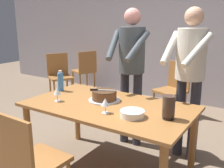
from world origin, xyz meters
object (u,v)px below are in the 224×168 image
at_px(hurricane_lamp, 169,107).
at_px(background_chair_0, 85,69).
at_px(cake_knife, 98,90).
at_px(plate_stack, 132,114).
at_px(wine_glass_far, 57,92).
at_px(background_chair_2, 59,74).
at_px(wine_glass_near, 105,102).
at_px(main_dining_table, 108,114).
at_px(cake_on_platter, 104,96).
at_px(background_chair_1, 173,87).
at_px(water_bottle, 61,82).
at_px(chair_near_side, 29,159).
at_px(person_cutting_cake, 131,62).
at_px(person_standing_beside, 190,68).

height_order(hurricane_lamp, background_chair_0, hurricane_lamp).
distance_m(cake_knife, hurricane_lamp, 0.83).
distance_m(plate_stack, wine_glass_far, 0.88).
height_order(plate_stack, background_chair_2, background_chair_2).
distance_m(wine_glass_near, hurricane_lamp, 0.57).
xyz_separation_m(main_dining_table, plate_stack, (0.37, -0.17, 0.13)).
distance_m(cake_on_platter, background_chair_1, 1.91).
relative_size(wine_glass_near, water_bottle, 0.58).
xyz_separation_m(wine_glass_near, background_chair_1, (-0.12, 2.19, -0.36)).
distance_m(cake_on_platter, cake_knife, 0.10).
bearing_deg(background_chair_1, chair_near_side, -93.91).
distance_m(cake_knife, chair_near_side, 0.99).
bearing_deg(main_dining_table, wine_glass_far, -159.09).
height_order(main_dining_table, hurricane_lamp, hurricane_lamp).
bearing_deg(wine_glass_near, background_chair_2, 141.94).
xyz_separation_m(cake_on_platter, person_cutting_cake, (-0.01, 0.60, 0.27)).
distance_m(wine_glass_near, background_chair_2, 3.14).
height_order(cake_knife, wine_glass_near, wine_glass_near).
height_order(person_cutting_cake, person_standing_beside, same).
xyz_separation_m(wine_glass_near, background_chair_2, (-2.46, 1.93, -0.36)).
bearing_deg(water_bottle, person_cutting_cake, 41.40).
xyz_separation_m(wine_glass_near, water_bottle, (-0.88, 0.33, 0.01)).
bearing_deg(plate_stack, wine_glass_far, -177.99).
relative_size(plate_stack, wine_glass_far, 1.53).
bearing_deg(wine_glass_far, cake_knife, 36.24).
bearing_deg(wine_glass_far, main_dining_table, 20.91).
height_order(wine_glass_far, person_standing_beside, person_standing_beside).
xyz_separation_m(water_bottle, hurricane_lamp, (1.42, -0.16, -0.01)).
xyz_separation_m(cake_knife, hurricane_lamp, (0.82, -0.09, -0.01)).
distance_m(plate_stack, background_chair_0, 3.67).
distance_m(wine_glass_far, hurricane_lamp, 1.18).
bearing_deg(person_standing_beside, wine_glass_far, -140.36).
bearing_deg(plate_stack, main_dining_table, 155.76).
distance_m(hurricane_lamp, background_chair_2, 3.49).
xyz_separation_m(cake_on_platter, background_chair_2, (-2.24, 1.62, -0.31)).
xyz_separation_m(hurricane_lamp, background_chair_1, (-0.66, 2.01, -0.37)).
height_order(cake_on_platter, background_chair_2, background_chair_2).
xyz_separation_m(hurricane_lamp, chair_near_side, (-0.86, -0.82, -0.37)).
xyz_separation_m(hurricane_lamp, background_chair_0, (-2.89, 2.45, -0.37)).
bearing_deg(person_cutting_cake, person_standing_beside, 2.43).
distance_m(cake_knife, wine_glass_far, 0.43).
bearing_deg(person_cutting_cake, main_dining_table, -80.29).
xyz_separation_m(wine_glass_far, background_chair_2, (-1.84, 1.91, -0.36)).
bearing_deg(person_cutting_cake, chair_near_side, -93.20).
height_order(background_chair_0, background_chair_2, same).
relative_size(plate_stack, background_chair_0, 0.24).
relative_size(plate_stack, chair_near_side, 0.24).
xyz_separation_m(background_chair_0, background_chair_2, (-0.11, -0.70, 0.00)).
relative_size(cake_on_platter, wine_glass_near, 2.36).
bearing_deg(chair_near_side, background_chair_0, 121.88).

